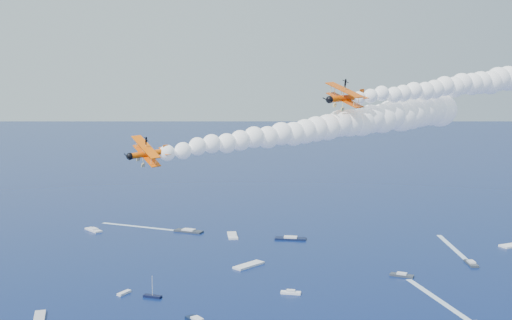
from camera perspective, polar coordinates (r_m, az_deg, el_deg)
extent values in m
cube|color=#2E333D|center=(273.25, -6.12, -6.42)|extent=(12.62, 10.51, 0.70)
cube|color=#313842|center=(237.80, 18.91, -8.85)|extent=(4.70, 9.11, 0.70)
cube|color=silver|center=(264.24, -2.14, -6.85)|extent=(5.08, 12.29, 0.70)
cube|color=black|center=(259.62, 3.15, -7.12)|extent=(13.29, 8.25, 0.70)
cube|color=#313741|center=(217.63, 13.07, -10.14)|extent=(7.64, 6.55, 0.70)
cube|color=white|center=(282.50, -14.50, -6.16)|extent=(7.80, 10.45, 0.70)
cube|color=white|center=(223.30, -0.66, -9.50)|extent=(12.36, 10.25, 0.70)
cube|color=silver|center=(186.91, -19.01, -13.29)|extent=(3.38, 9.11, 0.70)
cube|color=white|center=(196.16, 3.17, -11.91)|extent=(6.40, 4.15, 0.70)
cube|color=black|center=(195.32, -9.35, -12.08)|extent=(5.69, 4.40, 0.70)
cube|color=white|center=(199.82, -11.86, -11.69)|extent=(4.45, 4.73, 0.70)
cube|color=white|center=(286.11, -10.58, -5.95)|extent=(32.29, 23.41, 0.04)
cube|color=white|center=(259.39, 17.32, -7.53)|extent=(10.64, 37.45, 0.04)
cube|color=white|center=(199.05, 16.08, -12.00)|extent=(2.10, 38.01, 0.04)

